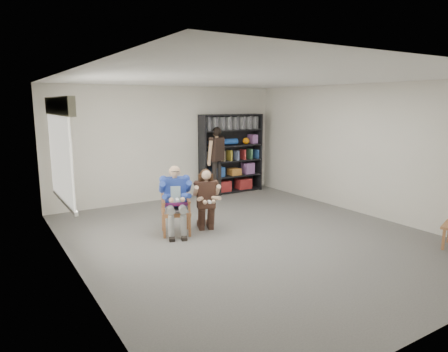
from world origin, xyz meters
TOP-DOWN VIEW (x-y plane):
  - room_shell at (0.00, 0.00)m, footprint 6.00×7.00m
  - floor at (0.00, 0.00)m, footprint 6.00×7.00m
  - window_left at (-2.95, 1.00)m, footprint 0.16×2.00m
  - armchair at (-1.06, 0.89)m, footprint 0.73×0.72m
  - seated_man at (-1.06, 0.89)m, footprint 0.78×0.91m
  - kneeling_woman at (-0.48, 0.77)m, footprint 0.74×0.91m
  - bookshelf at (1.70, 3.28)m, footprint 1.80×0.38m
  - standing_man at (1.16, 3.13)m, footprint 0.62×0.48m

SIDE VIEW (x-z plane):
  - floor at x=0.00m, z-range -0.01..0.01m
  - armchair at x=-1.06m, z-range 0.00..0.99m
  - kneeling_woman at x=-0.48m, z-range 0.00..1.17m
  - seated_man at x=-1.06m, z-range 0.00..1.28m
  - standing_man at x=1.16m, z-range 0.00..1.78m
  - bookshelf at x=1.70m, z-range 0.00..2.10m
  - room_shell at x=0.00m, z-range 0.00..2.80m
  - window_left at x=-2.95m, z-range 0.76..2.50m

